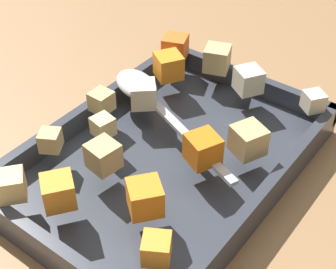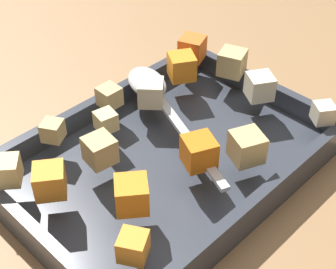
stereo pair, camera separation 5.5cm
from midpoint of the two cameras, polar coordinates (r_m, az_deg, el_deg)
The scene contains 19 objects.
ground_plane at distance 0.60m, azimuth -2.31°, elevation -2.86°, with size 4.00×4.00×0.00m, color #936D47.
baking_dish at distance 0.58m, azimuth -2.73°, elevation -3.14°, with size 0.36×0.25×0.04m.
carrot_chunk_heap_side at distance 0.65m, azimuth -2.37°, elevation 7.63°, with size 0.03×0.03×0.03m, color orange.
carrot_chunk_corner_nw at distance 0.53m, azimuth 0.95°, elevation -1.76°, with size 0.03×0.03×0.03m, color orange.
carrot_chunk_back_center at distance 0.50m, azimuth -15.37°, elevation -6.35°, with size 0.03×0.03×0.03m, color orange.
carrot_chunk_corner_ne at distance 0.48m, azimuth -5.94°, elevation -7.23°, with size 0.03×0.03×0.03m, color orange.
carrot_chunk_far_left at distance 0.44m, azimuth -4.96°, elevation -12.87°, with size 0.02×0.02×0.02m, color orange.
carrot_chunk_mid_left at distance 0.70m, azimuth -1.49°, elevation 9.73°, with size 0.03×0.03×0.03m, color orange.
potato_chunk_near_right at distance 0.56m, azimuth -15.86°, elevation -0.75°, with size 0.02×0.02×0.02m, color tan.
potato_chunk_mid_right at distance 0.57m, azimuth -10.09°, elevation 0.83°, with size 0.02×0.02×0.02m, color #E0CC89.
potato_chunk_near_left at distance 0.63m, azimuth 6.58°, elevation 6.01°, with size 0.03×0.03×0.03m, color beige.
potato_chunk_heap_top at distance 0.61m, azimuth -5.43°, elevation 4.44°, with size 0.03×0.03×0.03m, color beige.
potato_chunk_under_handle at distance 0.54m, azimuth 6.14°, elevation -0.76°, with size 0.03×0.03×0.03m, color tan.
potato_chunk_far_right at distance 0.52m, azimuth -20.21°, elevation -5.53°, with size 0.03×0.03×0.03m, color #E0CC89.
potato_chunk_center at distance 0.53m, azimuth -10.28°, elevation -2.51°, with size 0.03×0.03×0.03m, color tan.
potato_chunk_front_center at distance 0.67m, azimuth 3.18°, elevation 8.45°, with size 0.03×0.03×0.03m, color tan.
potato_chunk_near_spoon at distance 0.61m, azimuth -10.10°, elevation 3.61°, with size 0.02×0.02×0.02m, color tan.
parsnip_chunk_corner_sw at distance 0.62m, azimuth 13.61°, elevation 3.57°, with size 0.02×0.02×0.02m, color beige.
serving_spoon at distance 0.62m, azimuth -5.50°, elevation 4.86°, with size 0.11×0.23×0.02m.
Camera 1 is at (0.35, 0.26, 0.41)m, focal length 54.19 mm.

